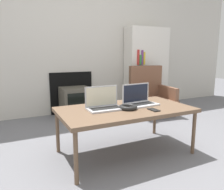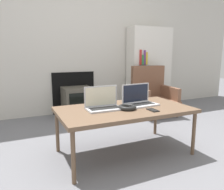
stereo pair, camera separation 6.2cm
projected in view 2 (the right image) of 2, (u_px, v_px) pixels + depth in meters
ground_plane at (138, 165)px, 1.99m from camera, size 14.00×14.00×0.00m
wall_back at (74, 36)px, 3.62m from camera, size 7.00×0.08×2.60m
table at (125, 111)px, 2.16m from camera, size 1.30×0.72×0.47m
laptop_left at (103, 104)px, 2.12m from camera, size 0.35×0.21×0.22m
laptop_right at (139, 100)px, 2.28m from camera, size 0.36×0.23×0.22m
headphones at (127, 107)px, 2.10m from camera, size 0.18×0.18×0.04m
phone at (153, 110)px, 2.06m from camera, size 0.07×0.13×0.01m
tv at (78, 102)px, 3.55m from camera, size 0.46×0.45×0.47m
armchair at (152, 92)px, 3.68m from camera, size 0.66×0.71×0.80m
bookshelf at (149, 68)px, 4.10m from camera, size 0.82×0.32×1.48m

